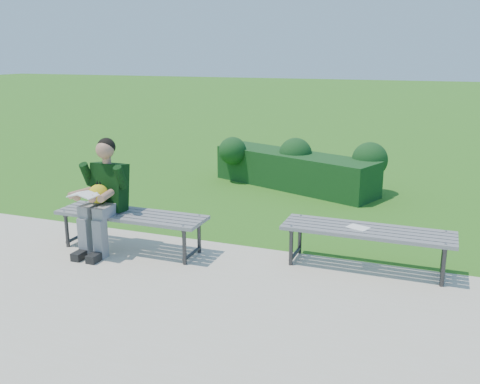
{
  "coord_description": "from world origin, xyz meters",
  "views": [
    {
      "loc": [
        1.92,
        -5.69,
        2.3
      ],
      "look_at": [
        -0.11,
        -0.32,
        0.78
      ],
      "focal_mm": 40.0,
      "sensor_mm": 36.0,
      "label": 1
    }
  ],
  "objects": [
    {
      "name": "ground",
      "position": [
        0.0,
        0.0,
        0.0
      ],
      "size": [
        80.0,
        80.0,
        0.0
      ],
      "color": "#1C7A1C",
      "rests_on": "ground"
    },
    {
      "name": "walkway",
      "position": [
        0.0,
        -1.75,
        0.01
      ],
      "size": [
        30.0,
        3.5,
        0.02
      ],
      "color": "beige",
      "rests_on": "ground"
    },
    {
      "name": "hedge",
      "position": [
        -0.33,
        3.09,
        0.37
      ],
      "size": [
        3.17,
        1.78,
        0.86
      ],
      "color": "#143D13",
      "rests_on": "ground"
    },
    {
      "name": "bench_left",
      "position": [
        -1.37,
        -0.58,
        0.42
      ],
      "size": [
        1.8,
        0.5,
        0.46
      ],
      "color": "gray",
      "rests_on": "walkway"
    },
    {
      "name": "bench_right",
      "position": [
        1.29,
        -0.18,
        0.42
      ],
      "size": [
        1.8,
        0.5,
        0.46
      ],
      "color": "gray",
      "rests_on": "walkway"
    },
    {
      "name": "seated_boy",
      "position": [
        -1.67,
        -0.68,
        0.71
      ],
      "size": [
        0.56,
        0.76,
        1.31
      ],
      "color": "gray",
      "rests_on": "walkway"
    },
    {
      "name": "paper_sheet",
      "position": [
        1.19,
        -0.18,
        0.47
      ],
      "size": [
        0.26,
        0.23,
        0.01
      ],
      "color": "white",
      "rests_on": "bench_right"
    }
  ]
}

